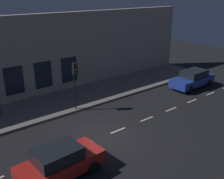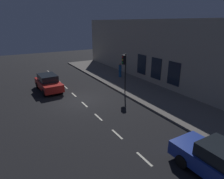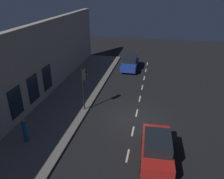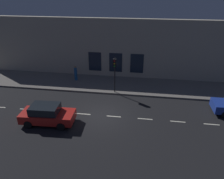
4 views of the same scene
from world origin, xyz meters
TOP-DOWN VIEW (x-y plane):
  - ground_plane at (0.00, 0.00)m, footprint 60.00×60.00m
  - sidewalk at (6.25, 0.00)m, footprint 4.50×32.00m
  - building_facade at (8.80, 0.00)m, footprint 0.65×32.00m
  - lane_centre_line at (0.00, -1.00)m, footprint 0.12×27.20m
  - traffic_light at (4.19, -0.47)m, footprint 0.45×0.32m
  - parked_car_0 at (2.02, -11.55)m, footprint 1.94×4.54m
  - parked_car_1 at (-1.71, 4.03)m, footprint 2.01×4.22m

SIDE VIEW (x-z plane):
  - ground_plane at x=0.00m, z-range 0.00..0.00m
  - lane_centre_line at x=0.00m, z-range 0.00..0.01m
  - sidewalk at x=6.25m, z-range 0.00..0.15m
  - parked_car_1 at x=-1.71m, z-range 0.00..1.58m
  - parked_car_0 at x=2.02m, z-range 0.00..1.58m
  - traffic_light at x=4.19m, z-range 1.03..4.65m
  - building_facade at x=8.80m, z-range 0.00..6.72m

